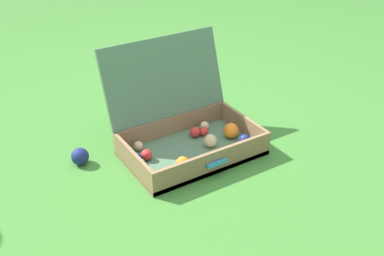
% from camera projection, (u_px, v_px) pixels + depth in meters
% --- Properties ---
extents(ground_plane, '(16.00, 16.00, 0.00)m').
position_uv_depth(ground_plane, '(172.00, 152.00, 2.44)').
color(ground_plane, '#3D7A2D').
extents(open_suitcase, '(0.68, 0.58, 0.53)m').
position_uv_depth(open_suitcase, '(185.00, 127.00, 2.42)').
color(open_suitcase, '#4C7051').
rests_on(open_suitcase, ground).
extents(stray_ball_on_grass, '(0.09, 0.09, 0.09)m').
position_uv_depth(stray_ball_on_grass, '(80.00, 156.00, 2.32)').
color(stray_ball_on_grass, navy).
rests_on(stray_ball_on_grass, ground).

